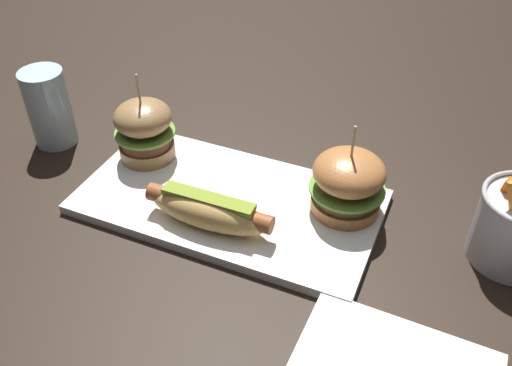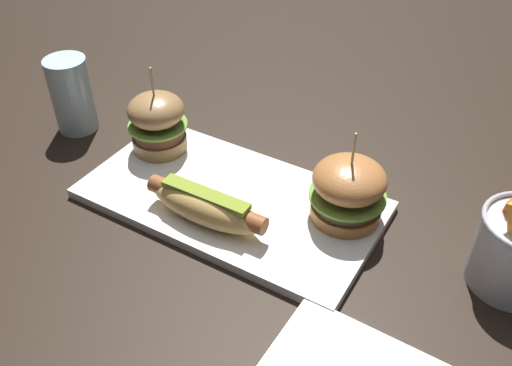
# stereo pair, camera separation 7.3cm
# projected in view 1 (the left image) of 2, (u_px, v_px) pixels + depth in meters

# --- Properties ---
(ground_plane) EXTENTS (3.00, 3.00, 0.00)m
(ground_plane) POSITION_uv_depth(u_px,v_px,m) (229.00, 206.00, 0.77)
(ground_plane) COLOR black
(platter_main) EXTENTS (0.41, 0.22, 0.01)m
(platter_main) POSITION_uv_depth(u_px,v_px,m) (229.00, 202.00, 0.77)
(platter_main) COLOR white
(platter_main) RESTS_ON ground
(hot_dog) EXTENTS (0.17, 0.05, 0.05)m
(hot_dog) POSITION_uv_depth(u_px,v_px,m) (206.00, 209.00, 0.71)
(hot_dog) COLOR #DFB160
(hot_dog) RESTS_ON platter_main
(slider_left) EXTENTS (0.09, 0.09, 0.14)m
(slider_left) POSITION_uv_depth(u_px,v_px,m) (144.00, 129.00, 0.81)
(slider_left) COLOR #977145
(slider_left) RESTS_ON platter_main
(slider_right) EXTENTS (0.10, 0.10, 0.13)m
(slider_right) POSITION_uv_depth(u_px,v_px,m) (348.00, 182.00, 0.72)
(slider_right) COLOR #B06F3B
(slider_right) RESTS_ON platter_main
(water_glass) EXTENTS (0.07, 0.07, 0.12)m
(water_glass) POSITION_uv_depth(u_px,v_px,m) (49.00, 108.00, 0.86)
(water_glass) COLOR silver
(water_glass) RESTS_ON ground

